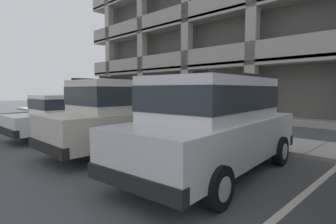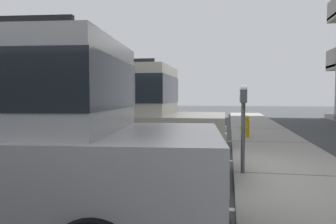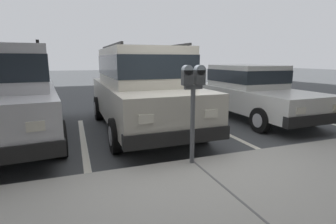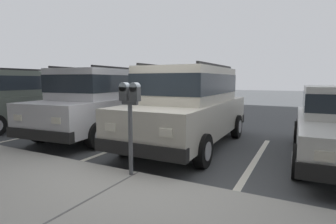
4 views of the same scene
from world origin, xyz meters
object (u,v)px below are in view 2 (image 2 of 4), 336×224
(red_sedan, at_px, (135,118))
(parking_meter_near, at_px, (243,108))
(silver_suv, at_px, (94,116))
(fire_hydrant, at_px, (246,126))

(red_sedan, height_order, parking_meter_near, parking_meter_near)
(silver_suv, relative_size, red_sedan, 1.06)
(red_sedan, relative_size, fire_hydrant, 6.46)
(silver_suv, distance_m, parking_meter_near, 2.68)
(red_sedan, xyz_separation_m, fire_hydrant, (-1.76, 3.18, -0.36))
(fire_hydrant, bearing_deg, parking_meter_near, -3.41)
(fire_hydrant, bearing_deg, silver_suv, -30.27)
(silver_suv, xyz_separation_m, fire_hydrant, (-5.10, 2.97, -0.62))
(parking_meter_near, bearing_deg, silver_suv, -87.60)
(parking_meter_near, bearing_deg, fire_hydrant, 176.59)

